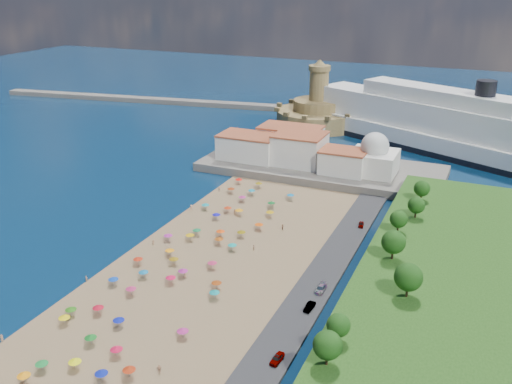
% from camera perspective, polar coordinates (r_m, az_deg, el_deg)
% --- Properties ---
extents(ground, '(700.00, 700.00, 0.00)m').
position_cam_1_polar(ground, '(157.65, -4.96, -5.52)').
color(ground, '#071938').
rests_on(ground, ground).
extents(terrace, '(90.00, 36.00, 3.00)m').
position_cam_1_polar(terrace, '(216.19, 6.52, 2.38)').
color(terrace, '#59544C').
rests_on(terrace, ground).
extents(jetty, '(18.00, 70.00, 2.40)m').
position_cam_1_polar(jetty, '(254.54, 4.11, 5.29)').
color(jetty, '#59544C').
rests_on(jetty, ground).
extents(breakwater, '(199.03, 34.77, 2.60)m').
position_cam_1_polar(breakwater, '(336.04, -9.36, 8.98)').
color(breakwater, '#59544C').
rests_on(breakwater, ground).
extents(waterfront_buildings, '(57.00, 29.00, 11.00)m').
position_cam_1_polar(waterfront_buildings, '(218.71, 3.36, 4.46)').
color(waterfront_buildings, silver).
rests_on(waterfront_buildings, terrace).
extents(domed_building, '(16.00, 16.00, 15.00)m').
position_cam_1_polar(domed_building, '(207.50, 11.72, 3.44)').
color(domed_building, silver).
rests_on(domed_building, terrace).
extents(fortress, '(40.00, 40.00, 32.40)m').
position_cam_1_polar(fortress, '(280.80, 6.20, 7.88)').
color(fortress, olive).
rests_on(fortress, ground).
extents(cruise_ship, '(141.45, 80.71, 31.86)m').
position_cam_1_polar(cruise_ship, '(251.89, 17.55, 6.12)').
color(cruise_ship, black).
rests_on(cruise_ship, ground).
extents(beach_parasols, '(30.38, 118.04, 2.20)m').
position_cam_1_polar(beach_parasols, '(148.72, -7.30, -6.42)').
color(beach_parasols, gray).
rests_on(beach_parasols, beach).
extents(beachgoers, '(35.77, 94.23, 1.88)m').
position_cam_1_polar(beachgoers, '(160.04, -4.83, -4.64)').
color(beachgoers, tan).
rests_on(beachgoers, beach).
extents(parked_cars, '(2.05, 71.81, 1.41)m').
position_cam_1_polar(parked_cars, '(134.06, 6.20, -10.05)').
color(parked_cars, gray).
rests_on(parked_cars, promenade).
extents(hillside_trees, '(14.77, 106.45, 7.75)m').
position_cam_1_polar(hillside_trees, '(130.63, 12.88, -7.00)').
color(hillside_trees, '#382314').
rests_on(hillside_trees, hillside).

